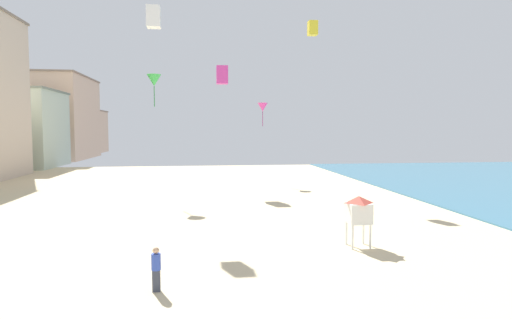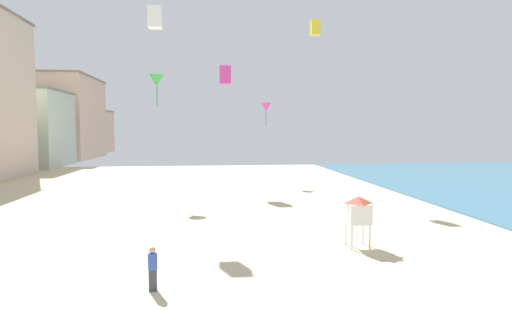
% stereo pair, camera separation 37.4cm
% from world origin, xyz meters
% --- Properties ---
extents(boardwalk_hotel_distant, '(17.34, 20.02, 16.18)m').
position_xyz_m(boardwalk_hotel_distant, '(-29.34, 80.01, 8.10)').
color(boardwalk_hotel_distant, beige).
rests_on(boardwalk_hotel_distant, ground).
extents(boardwalk_hotel_furthest, '(12.89, 15.94, 10.51)m').
position_xyz_m(boardwalk_hotel_furthest, '(-29.34, 100.30, 5.26)').
color(boardwalk_hotel_furthest, beige).
rests_on(boardwalk_hotel_furthest, ground).
extents(kite_flyer, '(0.34, 0.34, 1.64)m').
position_xyz_m(kite_flyer, '(-0.23, 6.69, 0.92)').
color(kite_flyer, '#383D4C').
rests_on(kite_flyer, ground).
extents(lifeguard_stand, '(1.10, 1.10, 2.55)m').
position_xyz_m(lifeguard_stand, '(9.18, 11.49, 1.84)').
color(lifeguard_stand, white).
rests_on(lifeguard_stand, ground).
extents(kite_white_box, '(0.88, 0.88, 1.38)m').
position_xyz_m(kite_white_box, '(-1.62, 20.50, 13.22)').
color(kite_white_box, white).
extents(kite_magenta_delta_2, '(1.12, 1.12, 2.56)m').
position_xyz_m(kite_magenta_delta_2, '(8.10, 37.92, 8.26)').
color(kite_magenta_delta_2, '#DB3D9E').
extents(kite_yellow_box, '(0.80, 0.80, 1.25)m').
position_xyz_m(kite_yellow_box, '(11.36, 29.20, 14.86)').
color(kite_yellow_box, yellow).
extents(kite_green_delta, '(1.20, 1.20, 2.72)m').
position_xyz_m(kite_green_delta, '(-2.54, 28.73, 10.00)').
color(kite_green_delta, green).
extents(kite_magenta_box, '(1.11, 1.11, 1.74)m').
position_xyz_m(kite_magenta_box, '(3.48, 33.72, 11.16)').
color(kite_magenta_box, '#DB3D9E').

